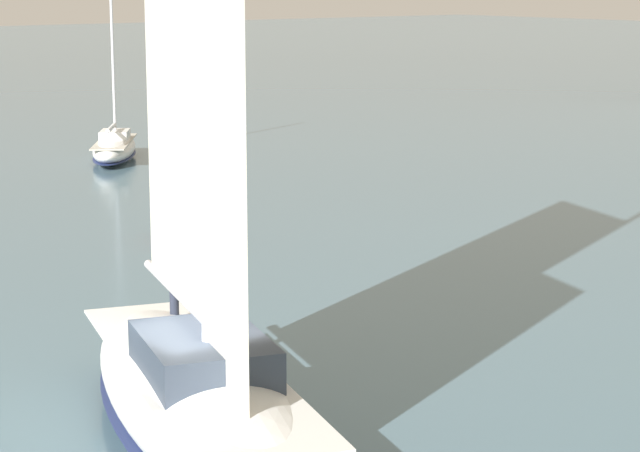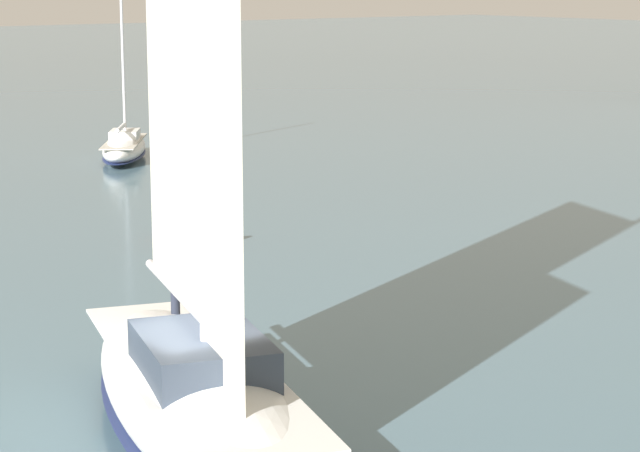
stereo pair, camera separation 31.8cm
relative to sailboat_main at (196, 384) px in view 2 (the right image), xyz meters
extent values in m
plane|color=slate|center=(-0.02, 0.01, -1.21)|extent=(400.00, 400.00, 0.00)
ellipsoid|color=white|center=(-0.02, 0.01, -0.25)|extent=(11.73, 6.47, 1.92)
ellipsoid|color=#19234C|center=(-0.02, 0.01, -0.78)|extent=(11.84, 6.53, 0.23)
cube|color=silver|center=(-0.02, 0.01, 0.30)|extent=(10.28, 5.57, 0.06)
cube|color=#333D4C|center=(0.52, -0.17, 0.73)|extent=(3.69, 3.08, 0.79)
cylinder|color=silver|center=(-1.58, 0.51, 1.46)|extent=(4.90, 1.74, 0.19)
cube|color=silver|center=(-1.39, 0.44, 7.26)|extent=(4.46, 1.46, 11.58)
cube|color=silver|center=(2.12, -0.68, 4.22)|extent=(2.37, 0.78, 7.77)
cylinder|color=#232838|center=(-3.13, 1.40, 0.76)|extent=(0.25, 0.25, 0.85)
cylinder|color=gold|center=(-3.13, 1.40, 1.51)|extent=(0.43, 0.43, 0.65)
sphere|color=tan|center=(-3.13, 1.40, 1.95)|extent=(0.24, 0.24, 0.24)
ellipsoid|color=white|center=(-34.89, 17.17, -0.63)|extent=(6.78, 5.58, 1.18)
ellipsoid|color=#19234C|center=(-34.89, 17.17, -0.95)|extent=(6.85, 5.64, 0.14)
cube|color=#BCB7A8|center=(-34.89, 17.17, -0.27)|extent=(5.92, 4.85, 0.06)
cube|color=silver|center=(-35.17, 17.37, 0.00)|extent=(2.37, 2.23, 0.49)
cylinder|color=silver|center=(-35.34, 17.49, 4.09)|extent=(0.14, 0.14, 8.66)
cylinder|color=silver|center=(-34.07, 16.59, 0.45)|extent=(2.62, 1.89, 0.12)
cylinder|color=white|center=(-34.07, 16.59, 0.53)|extent=(2.40, 1.77, 0.19)
ellipsoid|color=red|center=(-16.51, 9.81, -0.77)|extent=(3.97, 2.48, 0.89)
cube|color=black|center=(-14.82, 9.31, -0.28)|extent=(0.26, 0.29, 0.98)
cube|color=#28333D|center=(-16.86, 9.92, -0.15)|extent=(0.44, 0.78, 0.53)
camera|label=1|loc=(19.55, -12.15, 7.70)|focal=70.00mm
camera|label=2|loc=(19.74, -11.90, 7.70)|focal=70.00mm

